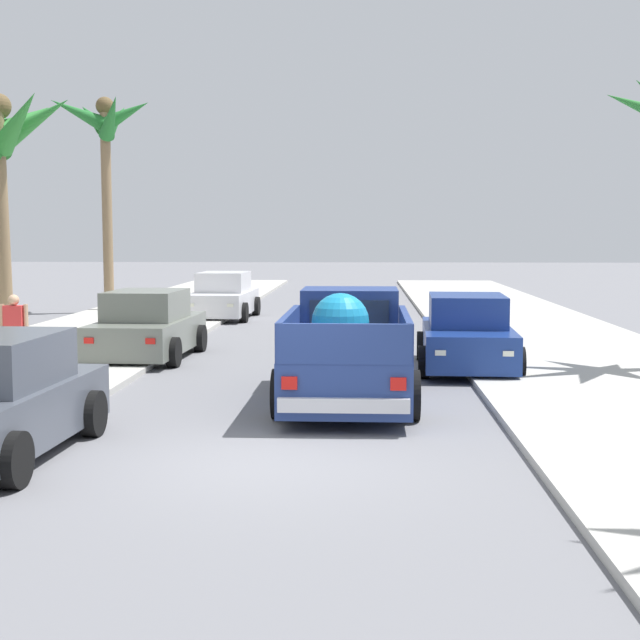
# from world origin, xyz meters

# --- Properties ---
(ground_plane) EXTENTS (160.00, 160.00, 0.00)m
(ground_plane) POSITION_xyz_m (0.00, 0.00, 0.00)
(ground_plane) COLOR slate
(sidewalk_left) EXTENTS (5.38, 60.00, 0.12)m
(sidewalk_left) POSITION_xyz_m (-5.88, 12.00, 0.06)
(sidewalk_left) COLOR #B2AFA8
(sidewalk_left) RESTS_ON ground
(sidewalk_right) EXTENTS (5.38, 60.00, 0.12)m
(sidewalk_right) POSITION_xyz_m (5.88, 12.00, 0.06)
(sidewalk_right) COLOR #B2AFA8
(sidewalk_right) RESTS_ON ground
(curb_left) EXTENTS (0.16, 60.00, 0.10)m
(curb_left) POSITION_xyz_m (-4.59, 12.00, 0.05)
(curb_left) COLOR silver
(curb_left) RESTS_ON ground
(curb_right) EXTENTS (0.16, 60.00, 0.10)m
(curb_right) POSITION_xyz_m (4.59, 12.00, 0.05)
(curb_right) COLOR silver
(curb_right) RESTS_ON ground
(pickup_truck) EXTENTS (2.25, 5.22, 1.89)m
(pickup_truck) POSITION_xyz_m (0.91, 4.14, 0.81)
(pickup_truck) COLOR navy
(pickup_truck) RESTS_ON ground
(car_left_near) EXTENTS (2.18, 4.33, 1.54)m
(car_left_near) POSITION_xyz_m (3.31, 7.85, 0.71)
(car_left_near) COLOR navy
(car_left_near) RESTS_ON ground
(car_left_mid) EXTENTS (2.14, 4.31, 1.54)m
(car_left_mid) POSITION_xyz_m (-3.66, 9.12, 0.71)
(car_left_mid) COLOR slate
(car_left_mid) RESTS_ON ground
(car_right_mid) EXTENTS (2.13, 4.31, 1.54)m
(car_right_mid) POSITION_xyz_m (-3.45, 18.93, 0.71)
(car_right_mid) COLOR silver
(car_right_mid) RESTS_ON ground
(palm_tree_right_mid) EXTENTS (3.55, 3.25, 7.60)m
(palm_tree_right_mid) POSITION_xyz_m (-7.85, 20.89, 6.15)
(palm_tree_right_mid) COLOR #846B4C
(palm_tree_right_mid) RESTS_ON ground
(pedestrian) EXTENTS (0.57, 0.23, 1.59)m
(pedestrian) POSITION_xyz_m (-5.78, 6.79, 0.91)
(pedestrian) COLOR navy
(pedestrian) RESTS_ON ground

